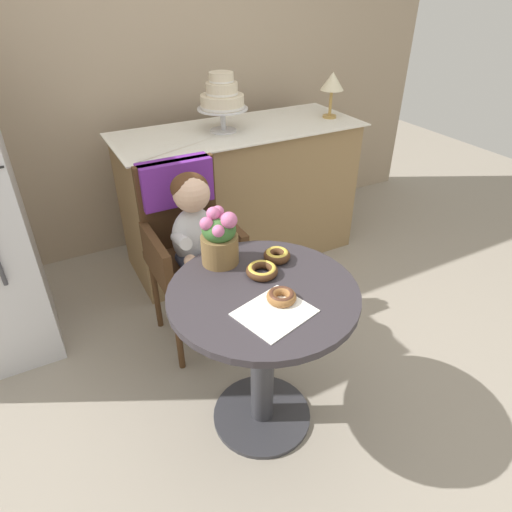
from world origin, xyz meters
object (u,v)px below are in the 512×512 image
(tiered_cake_stand, at_px, (222,97))
(table_lamp, at_px, (332,83))
(cafe_table, at_px, (263,333))
(flower_vase, at_px, (220,238))
(wicker_chair, at_px, (186,226))
(seated_child, at_px, (197,234))
(donut_side, at_px, (277,255))
(donut_front, at_px, (281,296))
(donut_mid, at_px, (262,270))

(tiered_cake_stand, relative_size, table_lamp, 1.18)
(cafe_table, bearing_deg, table_lamp, 46.29)
(cafe_table, relative_size, table_lamp, 2.53)
(cafe_table, distance_m, flower_vase, 0.41)
(wicker_chair, distance_m, tiered_cake_stand, 0.87)
(seated_child, xyz_separation_m, donut_side, (0.18, -0.42, 0.06))
(wicker_chair, relative_size, flower_vase, 3.97)
(wicker_chair, relative_size, donut_front, 8.87)
(seated_child, xyz_separation_m, tiered_cake_stand, (0.48, 0.72, 0.42))
(donut_front, xyz_separation_m, table_lamp, (1.16, 1.33, 0.38))
(cafe_table, xyz_separation_m, tiered_cake_stand, (0.44, 1.30, 0.59))
(cafe_table, bearing_deg, donut_mid, 63.91)
(flower_vase, bearing_deg, donut_side, -23.81)
(donut_side, distance_m, tiered_cake_stand, 1.23)
(donut_mid, bearing_deg, cafe_table, -116.09)
(cafe_table, bearing_deg, wicker_chair, 92.76)
(cafe_table, xyz_separation_m, flower_vase, (-0.06, 0.25, 0.33))
(wicker_chair, xyz_separation_m, donut_side, (0.18, -0.58, 0.10))
(cafe_table, height_order, seated_child, seated_child)
(donut_mid, height_order, table_lamp, table_lamp)
(donut_front, xyz_separation_m, donut_mid, (0.02, 0.18, -0.00))
(wicker_chair, distance_m, table_lamp, 1.41)
(wicker_chair, height_order, tiered_cake_stand, tiered_cake_stand)
(tiered_cake_stand, height_order, table_lamp, tiered_cake_stand)
(flower_vase, bearing_deg, donut_mid, -56.20)
(donut_side, relative_size, table_lamp, 0.39)
(donut_front, relative_size, flower_vase, 0.45)
(donut_side, bearing_deg, flower_vase, 156.19)
(tiered_cake_stand, bearing_deg, wicker_chair, -130.21)
(table_lamp, bearing_deg, seated_child, -151.57)
(wicker_chair, xyz_separation_m, flower_vase, (-0.02, -0.49, 0.19))
(donut_mid, relative_size, donut_side, 1.14)
(donut_front, bearing_deg, seated_child, 95.35)
(donut_side, bearing_deg, donut_front, -117.06)
(donut_side, distance_m, flower_vase, 0.25)
(wicker_chair, bearing_deg, tiered_cake_stand, 45.30)
(table_lamp, bearing_deg, donut_mid, -134.79)
(table_lamp, bearing_deg, flower_vase, -141.44)
(donut_mid, bearing_deg, wicker_chair, 97.08)
(donut_front, distance_m, flower_vase, 0.36)
(flower_vase, xyz_separation_m, table_lamp, (1.25, 0.99, 0.28))
(donut_mid, distance_m, donut_side, 0.12)
(cafe_table, distance_m, donut_mid, 0.25)
(donut_front, xyz_separation_m, donut_side, (0.12, 0.24, 0.00))
(seated_child, distance_m, tiered_cake_stand, 0.96)
(seated_child, distance_m, donut_side, 0.47)
(cafe_table, height_order, flower_vase, flower_vase)
(cafe_table, relative_size, wicker_chair, 0.75)
(seated_child, distance_m, donut_mid, 0.50)
(wicker_chair, relative_size, table_lamp, 3.35)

